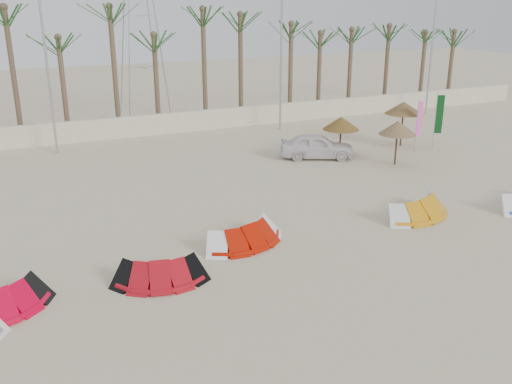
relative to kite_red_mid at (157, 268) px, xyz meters
name	(u,v)px	position (x,y,z in m)	size (l,w,h in m)	color
ground	(337,293)	(4.73, -3.01, -0.42)	(120.00, 120.00, 0.00)	#C3B390
boundary_wall	(152,125)	(4.73, 18.99, 0.23)	(60.00, 0.30, 1.30)	beige
palm_line	(151,28)	(5.40, 20.49, 6.03)	(52.00, 4.00, 7.70)	brown
lamp_b	(46,48)	(-1.23, 16.99, 5.35)	(1.25, 0.14, 11.00)	#A5A8AD
lamp_c	(282,39)	(12.77, 16.99, 5.35)	(1.25, 0.14, 11.00)	#A5A8AD
lamp_d	(434,34)	(24.77, 16.99, 5.35)	(1.25, 0.14, 11.00)	#A5A8AD
pylon	(146,116)	(5.73, 24.99, -0.42)	(3.00, 3.00, 14.00)	#A5A8AD
kite_red_mid	(157,268)	(0.00, 0.00, 0.00)	(3.15, 2.04, 0.90)	#A40B16
kite_red_right	(242,231)	(3.56, 1.61, 0.00)	(3.57, 2.33, 0.90)	#A91101
kite_orange	(414,204)	(11.01, 1.26, 0.00)	(3.73, 2.40, 0.90)	orange
parasol_left	(341,123)	(12.91, 9.94, 1.43)	(1.99, 1.99, 2.20)	#4C331E
parasol_mid	(398,128)	(14.68, 7.36, 1.55)	(1.94, 1.94, 2.32)	#4C331E
parasol_right	(404,108)	(17.37, 10.37, 1.84)	(2.15, 2.15, 2.61)	#4C331E
flag_pink	(419,120)	(17.45, 9.02, 1.37)	(0.45, 0.12, 3.01)	#A5A8AD
flag_green	(438,116)	(18.58, 8.84, 1.56)	(0.44, 0.18, 3.34)	#A5A8AD
car	(317,146)	(11.53, 10.11, 0.26)	(1.59, 3.95, 1.34)	white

